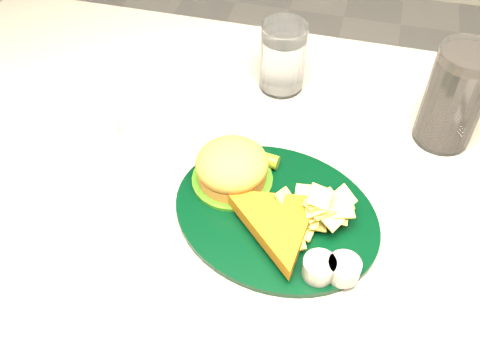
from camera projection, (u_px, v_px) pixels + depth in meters
The scene contains 5 objects.
table at pixel (253, 329), 0.98m from camera, with size 1.20×0.80×0.75m, color gray, non-canonical shape.
dinner_plate at pixel (277, 201), 0.66m from camera, with size 0.27×0.22×0.06m, color black, non-canonical shape.
water_glass at pixel (283, 57), 0.82m from camera, with size 0.07×0.07×0.11m, color white.
cola_glass at pixel (455, 98), 0.73m from camera, with size 0.08×0.08×0.15m, color black.
ramekin at pixel (136, 123), 0.78m from camera, with size 0.05×0.05×0.03m, color white.
Camera 1 is at (0.09, -0.45, 1.29)m, focal length 40.00 mm.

